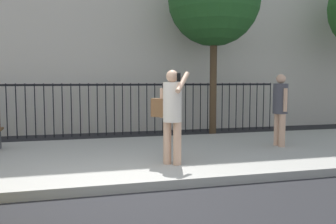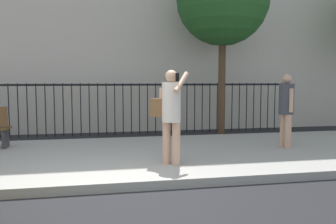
% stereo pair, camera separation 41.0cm
% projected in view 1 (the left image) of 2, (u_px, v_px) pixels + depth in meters
% --- Properties ---
extents(ground_plane, '(60.00, 60.00, 0.00)m').
position_uv_depth(ground_plane, '(119.00, 194.00, 5.42)').
color(ground_plane, black).
extents(sidewalk, '(28.00, 4.40, 0.15)m').
position_uv_depth(sidewalk, '(105.00, 159.00, 7.53)').
color(sidewalk, '#9E9B93').
rests_on(sidewalk, ground).
extents(iron_fence, '(12.03, 0.04, 1.60)m').
position_uv_depth(iron_fence, '(93.00, 102.00, 11.01)').
color(iron_fence, black).
rests_on(iron_fence, ground).
extents(pedestrian_on_phone, '(0.71, 0.66, 1.72)m').
position_uv_depth(pedestrian_on_phone, '(171.00, 110.00, 6.62)').
color(pedestrian_on_phone, tan).
rests_on(pedestrian_on_phone, sidewalk).
extents(pedestrian_walking, '(0.35, 0.49, 1.68)m').
position_uv_depth(pedestrian_walking, '(280.00, 105.00, 8.47)').
color(pedestrian_walking, tan).
rests_on(pedestrian_walking, sidewalk).
extents(street_tree_mid, '(2.74, 2.74, 5.45)m').
position_uv_depth(street_tree_mid, '(214.00, 0.00, 10.79)').
color(street_tree_mid, '#4C3823').
rests_on(street_tree_mid, ground).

